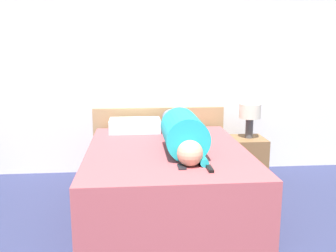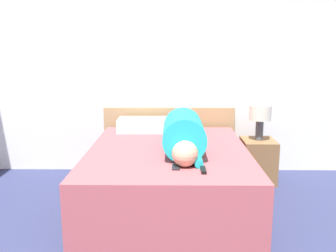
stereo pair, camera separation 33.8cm
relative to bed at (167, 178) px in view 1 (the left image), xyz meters
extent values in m
cube|color=white|center=(0.12, 1.18, 1.00)|extent=(6.07, 0.06, 2.60)
cube|color=#A84C51|center=(0.00, 0.00, 0.00)|extent=(1.51, 1.99, 0.59)
cube|color=tan|center=(0.00, 1.11, 0.11)|extent=(1.63, 0.04, 0.82)
cube|color=brown|center=(1.04, 0.74, -0.05)|extent=(0.37, 0.42, 0.50)
cylinder|color=#4C4C51|center=(1.04, 0.74, 0.32)|extent=(0.09, 0.09, 0.24)
cylinder|color=beige|center=(1.04, 0.74, 0.52)|extent=(0.25, 0.25, 0.17)
sphere|color=tan|center=(0.14, -0.56, 0.40)|extent=(0.21, 0.21, 0.21)
cylinder|color=#1EADB7|center=(0.14, -0.17, 0.48)|extent=(0.37, 0.66, 0.37)
cylinder|color=slate|center=(0.14, 0.55, 0.41)|extent=(0.23, 0.78, 0.23)
cylinder|color=#1EADB7|center=(0.25, -0.51, 0.33)|extent=(0.07, 0.22, 0.07)
cube|color=white|center=(-0.30, 0.78, 0.37)|extent=(0.58, 0.34, 0.14)
cube|color=black|center=(0.28, -0.69, 0.31)|extent=(0.04, 0.15, 0.02)
cube|color=black|center=(0.07, -0.61, 0.30)|extent=(0.06, 0.13, 0.01)
camera|label=1|loc=(-0.30, -3.45, 1.23)|focal=40.00mm
camera|label=2|loc=(0.04, -3.47, 1.23)|focal=40.00mm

